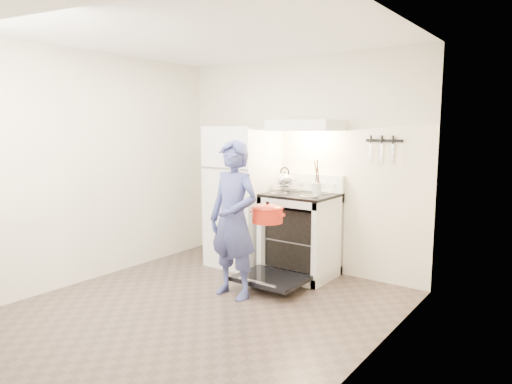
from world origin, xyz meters
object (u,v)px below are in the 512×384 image
stove_body (300,236)px  person (234,220)px  refrigerator (243,196)px  dutch_oven (267,215)px  tea_kettle (285,179)px

stove_body → person: bearing=-102.5°
refrigerator → person: bearing=-57.0°
person → dutch_oven: person is taller
dutch_oven → tea_kettle: bearing=111.4°
tea_kettle → person: bearing=-86.7°
stove_body → tea_kettle: bearing=163.5°
refrigerator → stove_body: 0.90m
tea_kettle → person: (0.06, -1.03, -0.31)m
refrigerator → stove_body: size_ratio=1.85×
stove_body → tea_kettle: size_ratio=3.29×
tea_kettle → person: size_ratio=0.18×
tea_kettle → dutch_oven: tea_kettle is taller
refrigerator → stove_body: bearing=1.8°
tea_kettle → stove_body: bearing=-16.5°
stove_body → tea_kettle: 0.69m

